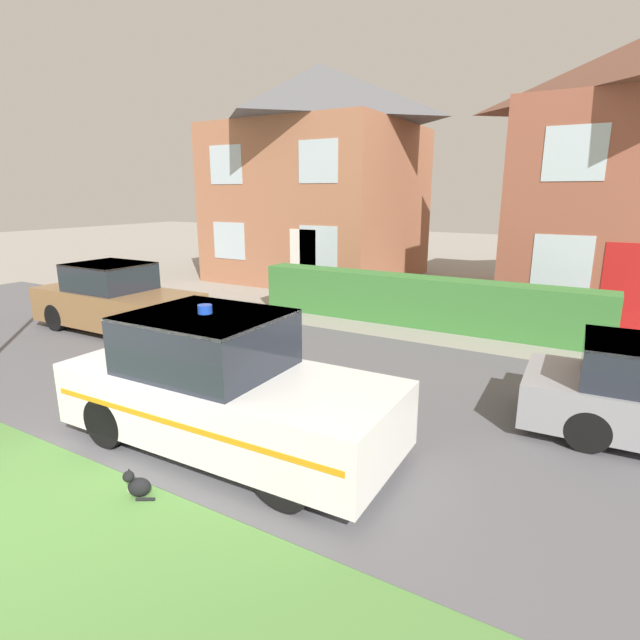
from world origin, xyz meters
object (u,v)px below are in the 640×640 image
object	(u,v)px
police_car	(223,387)
house_left	(320,173)
neighbour_car_near	(116,301)
cat	(137,485)

from	to	relation	value
police_car	house_left	world-z (taller)	house_left
police_car	neighbour_car_near	world-z (taller)	police_car
neighbour_car_near	house_left	distance (m)	10.05
police_car	house_left	xyz separation A→B (m)	(-5.93, 12.51, 3.18)
neighbour_car_near	house_left	bearing A→B (deg)	89.21
police_car	house_left	bearing A→B (deg)	114.05
police_car	cat	world-z (taller)	police_car
cat	neighbour_car_near	size ratio (longest dim) A/B	0.09
police_car	neighbour_car_near	bearing A→B (deg)	152.08
neighbour_car_near	house_left	xyz separation A→B (m)	(0.04, 9.52, 3.23)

